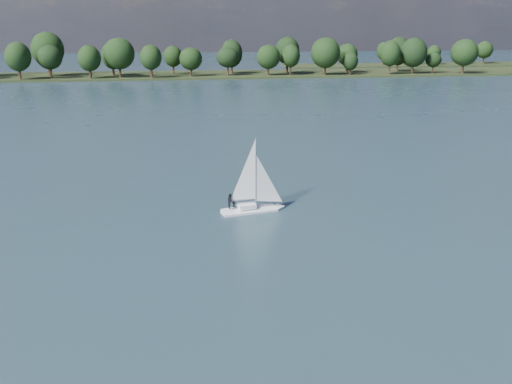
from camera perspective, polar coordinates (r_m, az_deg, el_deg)
ground at (r=124.43m, az=-3.91°, el=7.57°), size 700.00×700.00×0.00m
far_shore at (r=235.54m, az=-6.61°, el=11.47°), size 660.00×40.00×1.50m
far_shore_back at (r=331.09m, az=22.39°, el=11.69°), size 220.00×30.00×1.40m
sailboat at (r=58.11m, az=-0.63°, el=0.11°), size 6.36×2.89×8.08m
treeline at (r=230.52m, az=-8.26°, el=13.34°), size 563.07×73.33×18.37m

